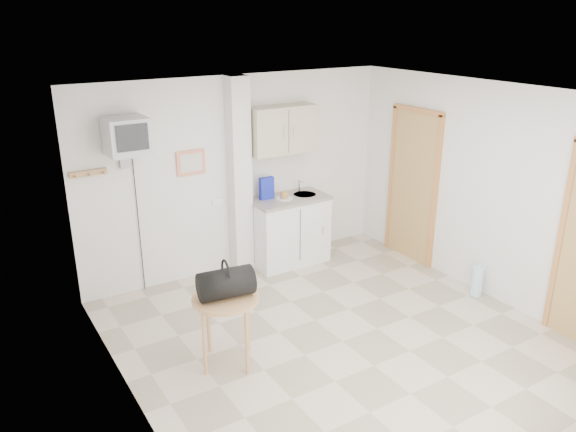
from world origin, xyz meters
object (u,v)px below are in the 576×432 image
crt_television (127,137)px  round_table (226,306)px  duffel_bag (226,283)px  water_bottle (477,281)px

crt_television → round_table: 2.19m
crt_television → duffel_bag: crt_television is taller
crt_television → water_bottle: 4.36m
duffel_bag → crt_television: bearing=107.3°
crt_television → duffel_bag: (0.30, -1.72, -1.09)m
crt_television → water_bottle: bearing=-30.9°
round_table → water_bottle: (3.14, -0.34, -0.43)m
round_table → water_bottle: 3.19m
round_table → crt_television: bearing=99.6°
round_table → water_bottle: size_ratio=1.75×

